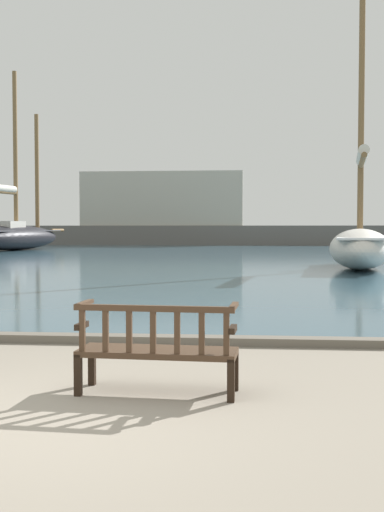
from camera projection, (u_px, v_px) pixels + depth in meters
The scene contains 7 objects.
ground_plane at pixel (38, 424), 5.47m from camera, with size 160.00×160.00×0.00m, color gray.
harbor_water at pixel (225, 249), 49.26m from camera, with size 100.00×80.00×0.08m, color #385666.
quay_edge_kerb at pixel (125, 339), 9.30m from camera, with size 40.00×0.30×0.12m, color #675F54.
park_bench at pixel (157, 348), 6.45m from camera, with size 1.63×0.62×0.92m.
sailboat_nearest_starboard at pixel (360, 244), 24.91m from camera, with size 3.42×8.15×11.78m.
sailboat_mid_port at pixel (14, 234), 45.42m from camera, with size 5.19×12.41×12.63m.
far_breakwater at pixel (202, 221), 59.10m from camera, with size 50.30×2.40×6.84m.
Camera 1 is at (1.79, -5.27, 1.68)m, focal length 45.00 mm.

